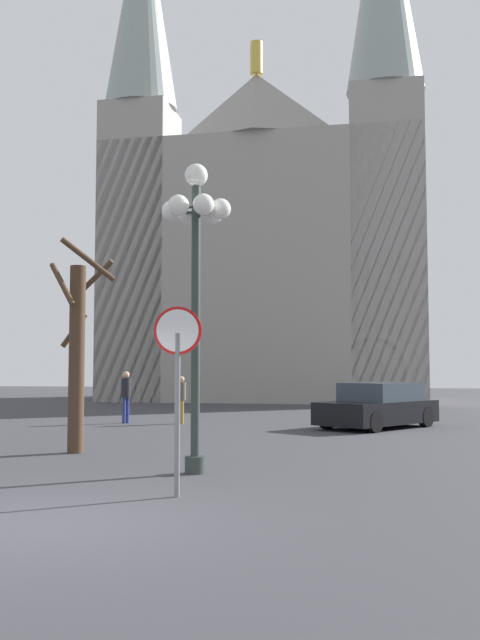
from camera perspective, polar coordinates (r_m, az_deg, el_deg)
ground_plane at (r=8.91m, az=-15.98°, el=-15.73°), size 120.00×120.00×0.00m
cathedral at (r=41.52m, az=2.09°, el=7.01°), size 18.20×10.59×31.30m
stop_sign at (r=10.21m, az=-5.10°, el=-3.65°), size 0.70×0.11×2.74m
street_lamp at (r=12.63m, az=-3.61°, el=5.76°), size 1.27×1.15×5.53m
bare_tree at (r=15.83m, az=-13.12°, el=-2.32°), size 1.53×1.60×4.61m
parked_car_near_black at (r=22.29m, az=11.19°, el=-6.93°), size 3.95×4.47×1.40m
pedestrian_walking at (r=23.57m, az=-4.81°, el=-6.12°), size 0.32×0.32×1.58m
pedestrian_standing at (r=24.02m, az=-9.27°, el=-5.78°), size 0.32×0.32×1.74m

